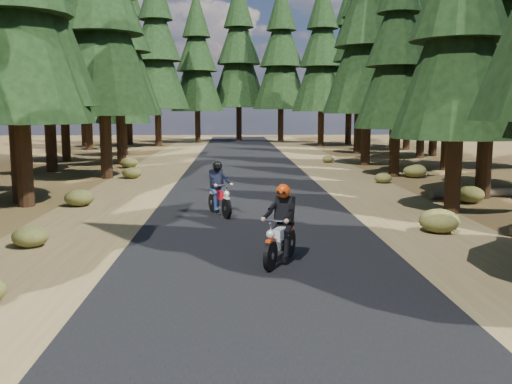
{
  "coord_description": "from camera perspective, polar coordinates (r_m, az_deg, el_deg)",
  "views": [
    {
      "loc": [
        -0.54,
        -12.3,
        3.08
      ],
      "look_at": [
        0.0,
        1.5,
        1.1
      ],
      "focal_mm": 40.0,
      "sensor_mm": 36.0,
      "label": 1
    }
  ],
  "objects": [
    {
      "name": "road",
      "position": [
        17.58,
        -0.44,
        -1.91
      ],
      "size": [
        6.0,
        100.0,
        0.01
      ],
      "primitive_type": "cube",
      "color": "black",
      "rests_on": "ground"
    },
    {
      "name": "rider_follow",
      "position": [
        16.8,
        -3.67,
        -0.57
      ],
      "size": [
        1.16,
        1.86,
        1.59
      ],
      "rotation": [
        0.0,
        0.0,
        3.52
      ],
      "color": "maroon",
      "rests_on": "road"
    },
    {
      "name": "understory_shrubs",
      "position": [
        19.33,
        4.61,
        -0.22
      ],
      "size": [
        15.0,
        32.3,
        0.64
      ],
      "color": "#474C1E",
      "rests_on": "ground"
    },
    {
      "name": "pine_forest",
      "position": [
        33.7,
        -1.38,
        16.37
      ],
      "size": [
        34.59,
        55.08,
        16.32
      ],
      "color": "black",
      "rests_on": "ground"
    },
    {
      "name": "ground",
      "position": [
        12.69,
        0.26,
        -5.89
      ],
      "size": [
        120.0,
        120.0,
        0.0
      ],
      "primitive_type": "plane",
      "color": "#4A341A",
      "rests_on": "ground"
    },
    {
      "name": "rider_lead",
      "position": [
        11.51,
        2.46,
        -4.59
      ],
      "size": [
        1.22,
        1.86,
        1.6
      ],
      "rotation": [
        0.0,
        0.0,
        2.73
      ],
      "color": "silver",
      "rests_on": "road"
    },
    {
      "name": "log_near",
      "position": [
        22.16,
        22.58,
        -0.04
      ],
      "size": [
        4.82,
        1.16,
        0.32
      ],
      "primitive_type": "cylinder",
      "rotation": [
        0.0,
        1.57,
        0.18
      ],
      "color": "#4C4233",
      "rests_on": "ground"
    },
    {
      "name": "shoulder_r",
      "position": [
        18.31,
        14.11,
        -1.76
      ],
      "size": [
        3.2,
        100.0,
        0.01
      ],
      "primitive_type": "cube",
      "color": "brown",
      "rests_on": "ground"
    },
    {
      "name": "shoulder_l",
      "position": [
        18.04,
        -15.22,
        -1.95
      ],
      "size": [
        3.2,
        100.0,
        0.01
      ],
      "primitive_type": "cube",
      "color": "brown",
      "rests_on": "ground"
    }
  ]
}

